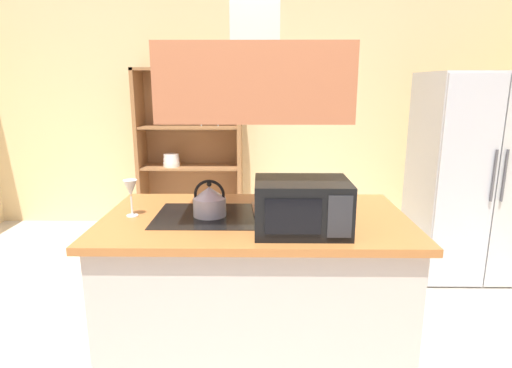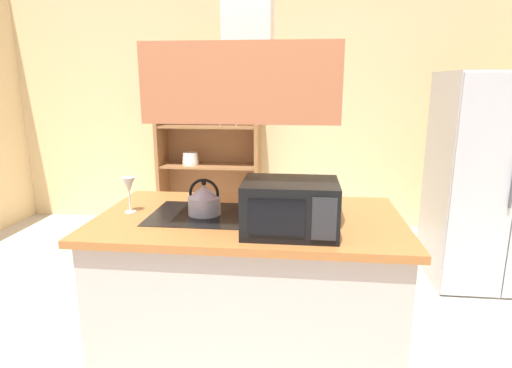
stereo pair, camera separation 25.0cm
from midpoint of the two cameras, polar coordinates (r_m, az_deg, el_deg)
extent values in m
cube|color=beige|center=(4.89, -2.72, 10.28)|extent=(6.00, 0.12, 2.70)
cube|color=#BAACA0|center=(2.53, -3.03, -14.60)|extent=(1.61, 0.88, 0.86)
cube|color=#A4612E|center=(2.35, -3.16, -4.87)|extent=(1.69, 0.96, 0.04)
cube|color=black|center=(2.37, -9.29, -4.29)|extent=(0.60, 0.48, 0.00)
cube|color=#A45B39|center=(2.23, -3.41, 13.45)|extent=(0.90, 0.70, 0.36)
cube|color=#BABCB9|center=(3.97, 25.60, 1.03)|extent=(0.90, 0.72, 1.71)
cube|color=#B6BBC4|center=(3.54, 24.79, -0.25)|extent=(0.44, 0.03, 1.67)
cylinder|color=#4C4C51|center=(3.58, 27.82, 0.97)|extent=(0.02, 0.02, 0.40)
cylinder|color=#4C4C51|center=(3.62, 28.95, 0.96)|extent=(0.02, 0.02, 0.40)
cube|color=#94633A|center=(4.89, -16.73, 4.31)|extent=(0.04, 0.40, 1.78)
cube|color=#94633A|center=(4.68, -3.74, 4.46)|extent=(0.04, 0.40, 1.78)
cube|color=#94633A|center=(4.70, -10.84, 15.00)|extent=(1.14, 0.40, 0.03)
cube|color=#94633A|center=(4.96, -9.97, -5.34)|extent=(1.14, 0.40, 0.08)
cube|color=#94633A|center=(4.94, -9.97, 4.76)|extent=(1.14, 0.02, 1.78)
cube|color=#94633A|center=(4.79, -10.29, 2.31)|extent=(1.06, 0.36, 0.02)
cube|color=#94633A|center=(4.72, -10.52, 7.61)|extent=(1.06, 0.36, 0.02)
cylinder|color=white|center=(4.77, -12.84, 2.61)|extent=(0.18, 0.18, 0.05)
cylinder|color=white|center=(4.77, -12.87, 3.14)|extent=(0.17, 0.17, 0.05)
cylinder|color=white|center=(4.76, -12.90, 3.68)|extent=(0.16, 0.16, 0.05)
cylinder|color=silver|center=(4.65, -8.98, 8.48)|extent=(0.01, 0.01, 0.12)
cone|color=silver|center=(4.64, -9.02, 9.71)|extent=(0.07, 0.07, 0.08)
cylinder|color=silver|center=(4.62, -6.73, 8.52)|extent=(0.01, 0.01, 0.12)
cone|color=silver|center=(4.62, -6.76, 9.76)|extent=(0.07, 0.07, 0.08)
cylinder|color=#BAB6C4|center=(2.36, -9.33, -3.10)|extent=(0.18, 0.18, 0.10)
cone|color=#B9B4C8|center=(2.34, -9.41, -1.17)|extent=(0.17, 0.17, 0.06)
sphere|color=black|center=(2.33, -9.45, -0.05)|extent=(0.03, 0.03, 0.03)
torus|color=black|center=(2.34, -9.40, -1.49)|extent=(0.17, 0.02, 0.17)
cube|color=tan|center=(2.46, 0.60, -3.33)|extent=(0.36, 0.27, 0.02)
cube|color=black|center=(2.07, 2.78, -3.03)|extent=(0.46, 0.34, 0.26)
cube|color=black|center=(1.91, 1.30, -4.51)|extent=(0.26, 0.01, 0.17)
cube|color=#262628|center=(1.92, 7.65, -4.49)|extent=(0.11, 0.01, 0.20)
cylinder|color=silver|center=(2.48, -19.20, -4.10)|extent=(0.06, 0.06, 0.01)
cylinder|color=silver|center=(2.46, -19.31, -2.81)|extent=(0.01, 0.01, 0.11)
cone|color=silver|center=(2.44, -19.49, -0.55)|extent=(0.08, 0.08, 0.09)
camera|label=1|loc=(0.13, -92.70, -0.64)|focal=29.55mm
camera|label=2|loc=(0.13, 87.30, 0.64)|focal=29.55mm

